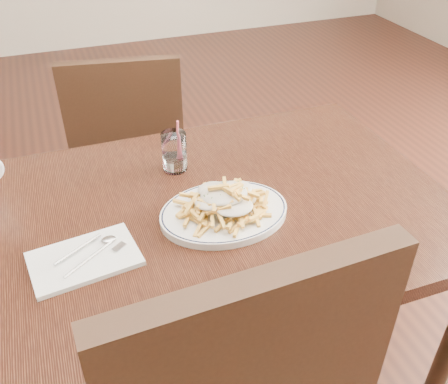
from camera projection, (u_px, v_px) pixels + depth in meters
name	position (u px, v px, depth m)	size (l,w,h in m)	color
table	(206.00, 232.00, 1.26)	(1.20, 0.80, 0.75)	black
chair_far	(129.00, 147.00, 1.93)	(0.47, 0.47, 0.89)	black
fries_plate	(224.00, 213.00, 1.17)	(0.33, 0.29, 0.02)	white
loaded_fries	(224.00, 198.00, 1.15)	(0.25, 0.23, 0.06)	#EEB648
napkin	(84.00, 259.00, 1.05)	(0.22, 0.14, 0.01)	white
cutlery	(83.00, 255.00, 1.05)	(0.15, 0.14, 0.01)	silver
water_glass	(175.00, 154.00, 1.32)	(0.07, 0.07, 0.15)	white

